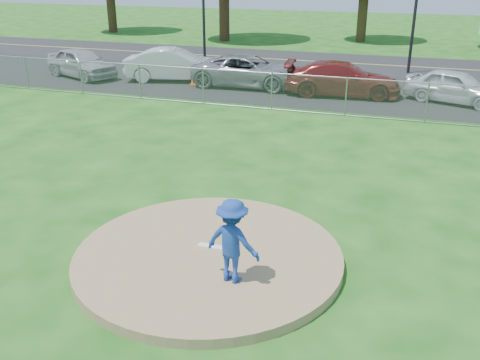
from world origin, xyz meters
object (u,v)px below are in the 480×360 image
object	(u,v)px
traffic_signal_left	(207,4)
parked_car_white	(174,65)
parked_car_silver	(81,63)
parked_car_darkred	(343,79)
pitcher	(232,241)
parked_car_pearl	(455,87)
parked_car_gray	(248,71)
traffic_cone	(194,78)

from	to	relation	value
traffic_signal_left	parked_car_white	xyz separation A→B (m)	(0.55, -6.01, -2.55)
parked_car_silver	parked_car_darkred	xyz separation A→B (m)	(13.56, 0.18, -0.00)
pitcher	parked_car_darkred	xyz separation A→B (m)	(-0.43, 16.23, -0.24)
parked_car_silver	parked_car_pearl	distance (m)	18.33
pitcher	parked_car_silver	world-z (taller)	pitcher
traffic_signal_left	pitcher	bearing A→B (deg)	-67.24
traffic_signal_left	parked_car_silver	xyz separation A→B (m)	(-4.44, -6.73, -2.60)
parked_car_darkred	parked_car_silver	bearing A→B (deg)	84.90
traffic_signal_left	parked_car_gray	size ratio (longest dim) A/B	1.04
traffic_signal_left	parked_car_pearl	distance (m)	15.53
traffic_signal_left	parked_car_white	size ratio (longest dim) A/B	1.15
parked_car_white	parked_car_pearl	size ratio (longest dim) A/B	1.18
parked_car_silver	pitcher	bearing A→B (deg)	-116.69
traffic_cone	parked_car_darkred	bearing A→B (deg)	-0.07
pitcher	traffic_signal_left	bearing A→B (deg)	-57.69
parked_car_gray	parked_car_pearl	world-z (taller)	parked_car_gray
pitcher	parked_car_pearl	bearing A→B (deg)	-95.29
traffic_signal_left	parked_car_darkred	distance (m)	11.53
parked_car_silver	parked_car_pearl	size ratio (longest dim) A/B	1.07
parked_car_pearl	parked_car_white	bearing A→B (deg)	108.37
parked_car_silver	traffic_cone	bearing A→B (deg)	-66.05
pitcher	parked_car_silver	bearing A→B (deg)	-39.36
parked_car_white	parked_car_pearl	bearing A→B (deg)	-106.38
parked_car_pearl	parked_car_silver	bearing A→B (deg)	111.11
traffic_cone	parked_car_white	size ratio (longest dim) A/B	0.13
parked_car_gray	pitcher	bearing A→B (deg)	-164.18
pitcher	parked_car_silver	xyz separation A→B (m)	(-13.99, 16.05, -0.24)
traffic_signal_left	parked_car_silver	bearing A→B (deg)	-123.38
parked_car_white	parked_car_gray	distance (m)	3.98
parked_car_white	traffic_signal_left	bearing A→B (deg)	-9.42
parked_car_silver	parked_car_pearl	world-z (taller)	parked_car_silver
traffic_cone	parked_car_pearl	distance (m)	12.06
traffic_cone	parked_car_darkred	size ratio (longest dim) A/B	0.12
traffic_cone	parked_car_white	distance (m)	1.48
traffic_cone	parked_car_white	bearing A→B (deg)	157.38
pitcher	parked_car_pearl	distance (m)	16.93
parked_car_darkred	parked_car_gray	bearing A→B (deg)	78.81
traffic_cone	pitcher	bearing A→B (deg)	-64.57
traffic_signal_left	parked_car_silver	world-z (taller)	traffic_signal_left
pitcher	traffic_cone	bearing A→B (deg)	-55.02
traffic_cone	traffic_signal_left	bearing A→B (deg)	105.67
traffic_signal_left	parked_car_silver	size ratio (longest dim) A/B	1.27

